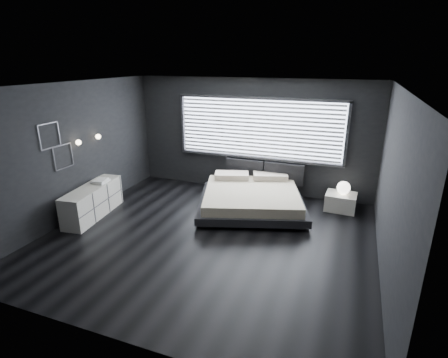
% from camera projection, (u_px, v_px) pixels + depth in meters
% --- Properties ---
extents(room, '(6.04, 6.00, 2.80)m').
position_uv_depth(room, '(207.00, 167.00, 6.19)').
color(room, black).
rests_on(room, ground).
extents(window, '(4.14, 0.09, 1.52)m').
position_uv_depth(window, '(259.00, 129.00, 8.44)').
color(window, white).
rests_on(window, ground).
extents(headboard, '(1.96, 0.16, 0.52)m').
position_uv_depth(headboard, '(264.00, 171.00, 8.67)').
color(headboard, black).
rests_on(headboard, ground).
extents(sconce_near, '(0.18, 0.11, 0.11)m').
position_uv_depth(sconce_near, '(78.00, 142.00, 7.13)').
color(sconce_near, silver).
rests_on(sconce_near, ground).
extents(sconce_far, '(0.18, 0.11, 0.11)m').
position_uv_depth(sconce_far, '(98.00, 137.00, 7.66)').
color(sconce_far, silver).
rests_on(sconce_far, ground).
extents(wall_art_upper, '(0.01, 0.48, 0.48)m').
position_uv_depth(wall_art_upper, '(50.00, 136.00, 6.55)').
color(wall_art_upper, '#47474C').
rests_on(wall_art_upper, ground).
extents(wall_art_lower, '(0.01, 0.48, 0.48)m').
position_uv_depth(wall_art_lower, '(63.00, 157.00, 6.92)').
color(wall_art_lower, '#47474C').
rests_on(wall_art_lower, ground).
extents(bed, '(2.84, 2.78, 0.59)m').
position_uv_depth(bed, '(251.00, 197.00, 7.84)').
color(bed, black).
rests_on(bed, ground).
extents(nightstand, '(0.68, 0.57, 0.38)m').
position_uv_depth(nightstand, '(341.00, 202.00, 7.81)').
color(nightstand, silver).
rests_on(nightstand, ground).
extents(orb_lamp, '(0.29, 0.29, 0.29)m').
position_uv_depth(orb_lamp, '(344.00, 188.00, 7.70)').
color(orb_lamp, white).
rests_on(orb_lamp, nightstand).
extents(dresser, '(0.69, 1.71, 0.67)m').
position_uv_depth(dresser, '(93.00, 201.00, 7.46)').
color(dresser, silver).
rests_on(dresser, ground).
extents(book_stack, '(0.31, 0.39, 0.07)m').
position_uv_depth(book_stack, '(101.00, 181.00, 7.59)').
color(book_stack, silver).
rests_on(book_stack, dresser).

